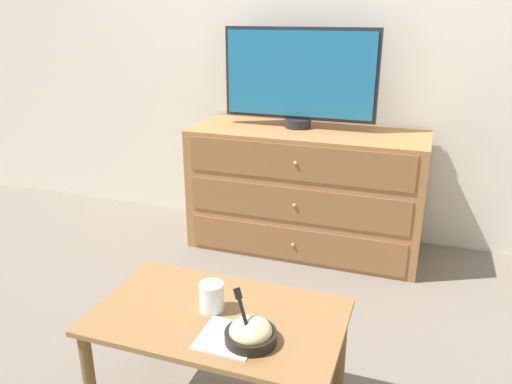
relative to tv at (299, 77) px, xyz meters
name	(u,v)px	position (x,y,z in m)	size (l,w,h in m)	color
ground_plane	(310,227)	(0.05, 0.23, -1.08)	(12.00, 12.00, 0.00)	#70665B
wall_back	(319,37)	(0.05, 0.26, 0.22)	(12.00, 0.05, 2.60)	silver
dresser	(306,190)	(0.08, -0.07, -0.70)	(1.43, 0.56, 0.77)	#9E6B3D
tv	(299,77)	(0.00, 0.00, 0.00)	(0.94, 0.16, 0.60)	#232328
coffee_table	(219,331)	(0.14, -1.60, -0.70)	(0.88, 0.52, 0.45)	olive
takeout_bowl	(251,333)	(0.30, -1.70, -0.60)	(0.17, 0.17, 0.18)	black
drink_cup	(212,299)	(0.11, -1.58, -0.59)	(0.09, 0.09, 0.11)	white
napkin	(228,337)	(0.22, -1.71, -0.63)	(0.19, 0.19, 0.00)	silver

